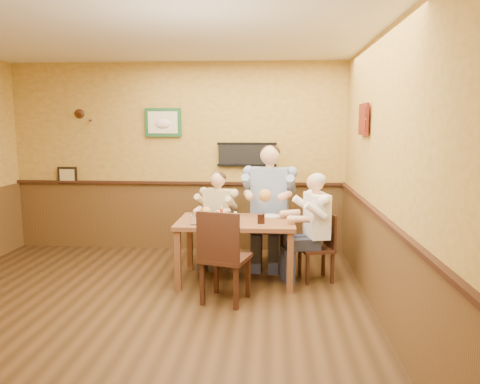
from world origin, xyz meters
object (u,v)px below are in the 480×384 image
at_px(diner_tan_shirt, 219,223).
at_px(water_glass_mid, 236,221).
at_px(chair_back_left, 219,235).
at_px(hot_sauce_bottle, 221,214).
at_px(dining_table, 236,228).
at_px(chair_near_side, 226,256).
at_px(pepper_shaker, 217,215).
at_px(diner_white_elder, 316,233).
at_px(diner_blue_polo, 270,211).
at_px(cola_tumbler, 261,219).
at_px(salt_shaker, 235,215).
at_px(chair_right_end, 316,247).
at_px(chair_back_right, 270,227).
at_px(water_glass_left, 194,219).

height_order(diner_tan_shirt, water_glass_mid, diner_tan_shirt).
bearing_deg(chair_back_left, hot_sauce_bottle, -62.42).
height_order(dining_table, chair_near_side, chair_near_side).
bearing_deg(pepper_shaker, diner_white_elder, 0.32).
distance_m(diner_blue_polo, cola_tumbler, 0.91).
bearing_deg(salt_shaker, chair_right_end, -2.22).
bearing_deg(hot_sauce_bottle, chair_near_side, -80.10).
bearing_deg(hot_sauce_bottle, chair_back_left, 99.07).
bearing_deg(diner_blue_polo, salt_shaker, -116.94).
height_order(water_glass_mid, pepper_shaker, water_glass_mid).
relative_size(water_glass_mid, salt_shaker, 1.35).
distance_m(dining_table, chair_right_end, 1.00).
bearing_deg(chair_back_left, pepper_shaker, -66.41).
bearing_deg(chair_back_right, water_glass_mid, -103.16).
relative_size(chair_back_right, diner_white_elder, 0.86).
bearing_deg(water_glass_mid, chair_back_left, 107.00).
bearing_deg(diner_blue_polo, water_glass_left, -123.43).
distance_m(diner_tan_shirt, diner_white_elder, 1.40).
bearing_deg(dining_table, diner_blue_polo, 61.34).
xyz_separation_m(cola_tumbler, salt_shaker, (-0.32, 0.28, -0.01)).
distance_m(chair_back_left, water_glass_left, 1.08).
relative_size(chair_near_side, salt_shaker, 12.03).
xyz_separation_m(dining_table, water_glass_mid, (0.02, -0.32, 0.15)).
relative_size(chair_back_right, cola_tumbler, 8.99).
height_order(chair_near_side, cola_tumbler, chair_near_side).
bearing_deg(diner_white_elder, chair_right_end, 0.00).
bearing_deg(diner_blue_polo, chair_back_right, 0.00).
distance_m(chair_right_end, diner_blue_polo, 0.93).
bearing_deg(diner_white_elder, pepper_shaker, -103.71).
distance_m(dining_table, pepper_shaker, 0.28).
relative_size(chair_near_side, diner_tan_shirt, 0.89).
height_order(chair_near_side, hot_sauce_bottle, chair_near_side).
bearing_deg(dining_table, water_glass_left, -147.96).
bearing_deg(chair_right_end, water_glass_mid, -81.89).
relative_size(chair_right_end, chair_near_side, 0.82).
xyz_separation_m(water_glass_left, water_glass_mid, (0.48, -0.03, -0.01)).
relative_size(chair_back_right, hot_sauce_bottle, 6.42).
xyz_separation_m(water_glass_mid, salt_shaker, (-0.04, 0.42, -0.01)).
xyz_separation_m(chair_back_left, diner_tan_shirt, (0.00, 0.00, 0.17)).
height_order(diner_blue_polo, diner_white_elder, diner_blue_polo).
distance_m(chair_near_side, diner_white_elder, 1.28).
relative_size(dining_table, chair_right_end, 1.69).
relative_size(chair_right_end, pepper_shaker, 9.37).
bearing_deg(salt_shaker, diner_white_elder, -2.22).
bearing_deg(diner_blue_polo, cola_tumbler, -89.15).
height_order(water_glass_mid, cola_tumbler, same).
bearing_deg(hot_sauce_bottle, diner_tan_shirt, 99.07).
bearing_deg(pepper_shaker, diner_tan_shirt, 95.09).
height_order(chair_back_right, diner_blue_polo, diner_blue_polo).
distance_m(chair_right_end, water_glass_left, 1.53).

